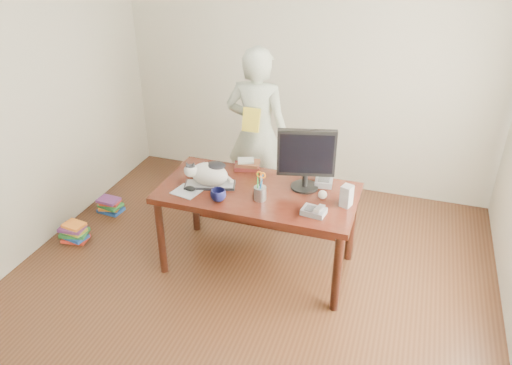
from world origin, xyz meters
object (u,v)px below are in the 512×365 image
object	(u,v)px
calculator	(324,181)
speaker	(347,196)
book_pile_b	(110,205)
desk	(261,201)
monitor	(306,157)
mouse	(190,189)
baseball	(322,195)
book_pile_a	(74,232)
keyboard	(210,185)
person	(257,133)
coffee_mug	(218,195)
phone	(314,211)
cat	(208,173)
pen_cup	(260,192)
book_stack	(247,165)

from	to	relation	value
calculator	speaker	bearing A→B (deg)	-58.46
speaker	book_pile_b	distance (m)	2.58
desk	monitor	bearing A→B (deg)	10.51
mouse	calculator	bearing A→B (deg)	36.58
baseball	book_pile_a	size ratio (longest dim) A/B	0.26
keyboard	person	distance (m)	0.96
coffee_mug	phone	world-z (taller)	coffee_mug
baseball	book_pile_b	bearing A→B (deg)	172.11
baseball	person	distance (m)	1.19
book_pile_b	desk	bearing A→B (deg)	-8.97
cat	book_pile_a	world-z (taller)	cat
pen_cup	baseball	world-z (taller)	pen_cup
speaker	desk	bearing A→B (deg)	-168.88
mouse	person	bearing A→B (deg)	90.58
pen_cup	calculator	distance (m)	0.59
coffee_mug	calculator	xyz separation A→B (m)	(0.73, 0.53, -0.02)
coffee_mug	speaker	world-z (taller)	speaker
monitor	calculator	distance (m)	0.33
phone	keyboard	bearing A→B (deg)	178.91
keyboard	phone	size ratio (longest dim) A/B	2.31
coffee_mug	baseball	world-z (taller)	coffee_mug
book_pile_b	person	bearing A→B (deg)	21.09
pen_cup	mouse	world-z (taller)	pen_cup
cat	calculator	bearing A→B (deg)	4.25
desk	coffee_mug	xyz separation A→B (m)	(-0.24, -0.33, 0.20)
desk	keyboard	size ratio (longest dim) A/B	3.63
pen_cup	coffee_mug	size ratio (longest dim) A/B	2.07
monitor	speaker	xyz separation A→B (m)	(0.36, -0.15, -0.21)
phone	book_pile_a	world-z (taller)	phone
book_pile_b	monitor	bearing A→B (deg)	-5.68
pen_cup	book_stack	size ratio (longest dim) A/B	0.98
mouse	book_pile_a	size ratio (longest dim) A/B	0.39
desk	coffee_mug	distance (m)	0.45
speaker	baseball	xyz separation A→B (m)	(-0.19, 0.05, -0.05)
pen_cup	mouse	bearing A→B (deg)	-174.70
calculator	book_pile_a	size ratio (longest dim) A/B	0.74
desk	baseball	size ratio (longest dim) A/B	22.75
book_pile_b	cat	bearing A→B (deg)	-17.40
monitor	coffee_mug	xyz separation A→B (m)	(-0.60, -0.39, -0.25)
baseball	phone	bearing A→B (deg)	-92.50
speaker	person	size ratio (longest dim) A/B	0.10
baseball	calculator	xyz separation A→B (m)	(-0.04, 0.24, -0.01)
baseball	person	world-z (taller)	person
mouse	calculator	xyz separation A→B (m)	(1.00, 0.46, 0.00)
mouse	speaker	xyz separation A→B (m)	(1.23, 0.17, 0.06)
book_pile_a	book_pile_b	distance (m)	0.55
speaker	pen_cup	bearing A→B (deg)	-151.71
speaker	mouse	bearing A→B (deg)	-153.99
coffee_mug	book_stack	distance (m)	0.60
book_pile_a	pen_cup	bearing A→B (deg)	2.31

